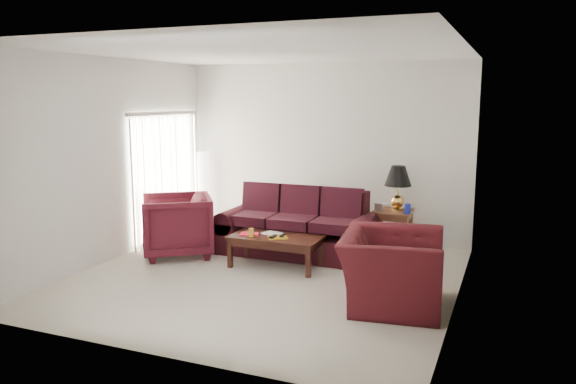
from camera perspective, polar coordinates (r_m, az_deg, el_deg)
The scene contains 19 objects.
floor at distance 7.71m, azimuth -2.41°, elevation -8.70°, with size 5.00×5.00×0.00m, color #B8B19D.
blinds at distance 9.75m, azimuth -12.27°, elevation 1.47°, with size 0.10×2.00×2.16m, color silver.
sofa at distance 8.68m, azimuth 0.78°, elevation -3.19°, with size 2.43×1.05×1.00m, color black, non-canonical shape.
throw_pillow at distance 9.53m, azimuth -2.03°, elevation -0.62°, with size 0.37×0.11×0.37m, color black.
end_table at distance 9.14m, azimuth 10.57°, elevation -3.84°, with size 0.59×0.59×0.64m, color #4F301B, non-canonical shape.
table_lamp at distance 9.06m, azimuth 11.09°, elevation 0.40°, with size 0.42×0.42×0.71m, color gold, non-canonical shape.
clock at distance 8.94m, azimuth 9.21°, elevation -1.57°, with size 0.13×0.05×0.13m, color silver.
blue_canister at distance 8.85m, azimuth 12.04°, elevation -1.68°, with size 0.10×0.10×0.16m, color navy.
picture_frame at distance 9.22m, azimuth 10.03°, elevation -1.12°, with size 0.14×0.02×0.17m, color silver.
floor_lamp at distance 10.45m, azimuth -8.59°, elevation 0.18°, with size 0.24×0.24×1.46m, color white, non-canonical shape.
armchair_left at distance 8.82m, azimuth -11.23°, elevation -3.33°, with size 1.02×1.05×0.95m, color #410F18.
armchair_right at distance 6.74m, azimuth 10.47°, elevation -7.76°, with size 1.31×1.15×0.85m, color #3C0E12.
coffee_table at distance 8.11m, azimuth -1.24°, elevation -6.07°, with size 1.31×0.65×0.46m, color black, non-canonical shape.
magazine_red at distance 8.16m, azimuth -3.95°, elevation -4.28°, with size 0.27×0.20×0.02m, color red.
magazine_white at distance 8.18m, azimuth -1.60°, elevation -4.23°, with size 0.28×0.21×0.02m, color silver.
magazine_orange at distance 7.95m, azimuth -1.05°, elevation -4.64°, with size 0.27×0.20×0.02m, color #C69017.
remote_a at distance 7.92m, azimuth -1.52°, elevation -4.53°, with size 0.05×0.18×0.02m, color black.
remote_b at distance 7.98m, azimuth -0.53°, elevation -4.44°, with size 0.05×0.16×0.02m, color black.
yellow_glass at distance 8.02m, azimuth -3.75°, elevation -4.13°, with size 0.07×0.07×0.12m, color gold.
Camera 1 is at (3.06, -6.65, 2.42)m, focal length 35.00 mm.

